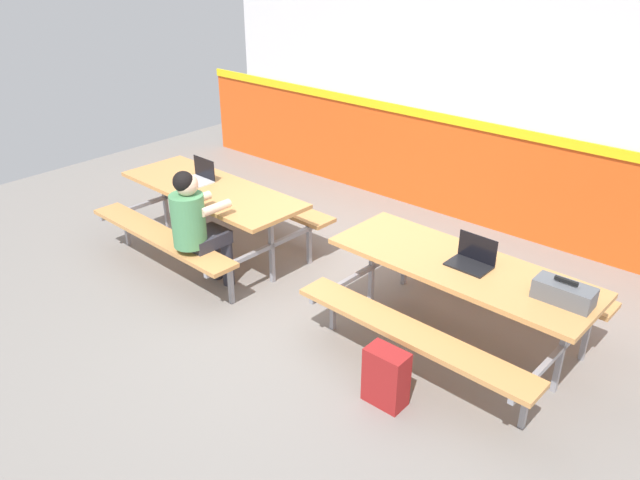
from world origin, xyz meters
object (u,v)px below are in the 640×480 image
(picnic_table_left, at_px, (212,203))
(backpack_dark, at_px, (387,377))
(laptop_dark, at_px, (472,259))
(student_nearer, at_px, (196,222))
(picnic_table_right, at_px, (459,282))
(toolbox_grey, at_px, (564,293))
(laptop_silver, at_px, (199,176))

(picnic_table_left, relative_size, backpack_dark, 4.76)
(picnic_table_left, relative_size, laptop_dark, 6.41)
(student_nearer, distance_m, laptop_dark, 2.41)
(picnic_table_right, distance_m, laptop_dark, 0.22)
(picnic_table_right, relative_size, backpack_dark, 4.76)
(picnic_table_right, xyz_separation_m, toolbox_grey, (0.79, -0.03, 0.23))
(picnic_table_right, height_order, laptop_dark, laptop_dark)
(laptop_silver, bearing_deg, student_nearer, -41.39)
(picnic_table_right, xyz_separation_m, laptop_silver, (-2.89, -0.19, 0.21))
(student_nearer, height_order, toolbox_grey, student_nearer)
(laptop_dark, bearing_deg, backpack_dark, -94.34)
(laptop_silver, bearing_deg, picnic_table_left, -11.14)
(picnic_table_right, xyz_separation_m, backpack_dark, (-0.01, -0.93, -0.36))
(student_nearer, xyz_separation_m, backpack_dark, (2.18, -0.13, -0.49))
(picnic_table_right, distance_m, toolbox_grey, 0.82)
(picnic_table_left, distance_m, student_nearer, 0.75)
(laptop_silver, xyz_separation_m, backpack_dark, (2.88, -0.74, -0.57))
(laptop_dark, bearing_deg, picnic_table_left, -174.44)
(picnic_table_right, relative_size, student_nearer, 1.74)
(picnic_table_left, height_order, toolbox_grey, toolbox_grey)
(picnic_table_right, relative_size, toolbox_grey, 5.24)
(laptop_dark, xyz_separation_m, backpack_dark, (-0.07, -0.96, -0.57))
(laptop_silver, distance_m, backpack_dark, 3.03)
(backpack_dark, bearing_deg, picnic_table_right, 89.34)
(picnic_table_left, bearing_deg, laptop_silver, 168.86)
(picnic_table_left, distance_m, backpack_dark, 2.77)
(laptop_silver, bearing_deg, backpack_dark, -14.43)
(picnic_table_left, bearing_deg, picnic_table_right, 4.93)
(student_nearer, bearing_deg, backpack_dark, -3.28)
(student_nearer, bearing_deg, laptop_dark, 20.37)
(toolbox_grey, bearing_deg, picnic_table_left, -176.61)
(laptop_dark, bearing_deg, student_nearer, -159.63)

